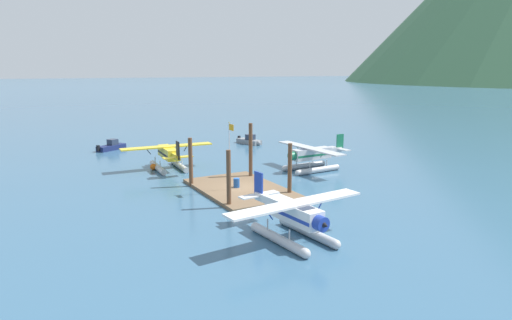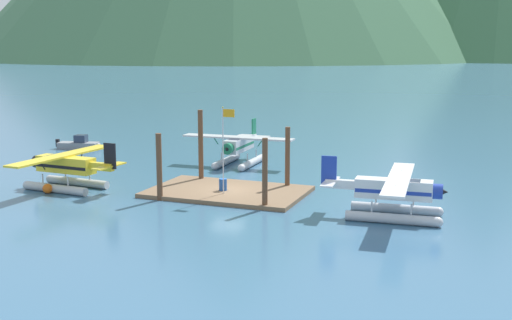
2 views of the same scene
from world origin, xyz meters
name	(u,v)px [view 2 (image 2 of 2)]	position (x,y,z in m)	size (l,w,h in m)	color
ground_plane	(228,194)	(0.00, 0.00, 0.00)	(1200.00, 1200.00, 0.00)	#38607F
dock_platform	(228,192)	(0.00, 0.00, 0.15)	(11.42, 7.26, 0.30)	brown
piling_near_left	(159,167)	(-3.72, -3.51, 2.40)	(0.40, 0.40, 4.79)	brown
piling_near_right	(265,174)	(4.13, -3.21, 2.42)	(0.37, 0.37, 4.83)	brown
piling_far_left	(201,146)	(-3.65, 3.07, 2.91)	(0.40, 0.40, 5.82)	brown
piling_far_right	(288,158)	(3.64, 3.10, 2.40)	(0.37, 0.37, 4.79)	brown
flagpole	(225,140)	(0.33, -1.23, 4.20)	(0.95, 0.10, 6.30)	silver
fuel_drum	(223,185)	(-0.23, -0.31, 0.74)	(0.62, 0.62, 0.88)	#1E4C99
mooring_buoy	(48,189)	(-12.54, -4.71, 0.37)	(0.73, 0.73, 0.73)	orange
seaplane_white_stbd_aft	(394,194)	(12.59, -2.51, 1.58)	(7.97, 10.48, 3.84)	#B7BABF
seaplane_silver_bow_left	(239,148)	(-3.56, 10.80, 1.58)	(10.44, 7.98, 3.84)	#B7BABF
seaplane_yellow_port_aft	(66,169)	(-12.08, -3.07, 1.58)	(7.97, 10.47, 3.84)	#B7BABF
boat_grey_open_west	(80,144)	(-22.85, 13.32, 0.49)	(4.79, 2.52, 1.50)	gray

